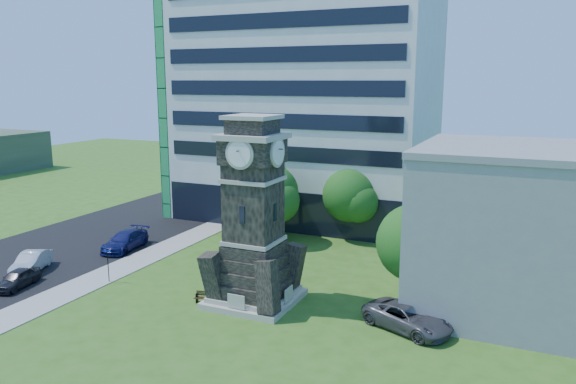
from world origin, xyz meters
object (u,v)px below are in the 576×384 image
at_px(car_street_north, 125,241).
at_px(car_east_lot, 408,317).
at_px(car_street_mid, 31,262).
at_px(park_bench, 207,297).
at_px(street_sign, 108,261).
at_px(car_street_south, 17,279).
at_px(clock_tower, 254,224).

bearing_deg(car_street_north, car_east_lot, -20.90).
height_order(car_street_mid, park_bench, car_street_mid).
bearing_deg(car_east_lot, park_bench, 120.07).
xyz_separation_m(car_street_north, street_sign, (4.27, -6.84, 0.80)).
bearing_deg(car_street_north, car_street_south, -102.92).
bearing_deg(car_east_lot, car_street_mid, 116.63).
relative_size(clock_tower, car_street_north, 2.32).
xyz_separation_m(car_street_south, car_east_lot, (26.54, 4.46, 0.11)).
bearing_deg(car_street_south, car_street_north, 73.56).
xyz_separation_m(car_east_lot, street_sign, (-21.39, -1.00, 0.81)).
distance_m(car_street_south, car_street_north, 10.34).
bearing_deg(park_bench, car_street_mid, 166.44).
bearing_deg(car_street_mid, park_bench, -24.22).
bearing_deg(park_bench, car_east_lot, -7.29).
bearing_deg(clock_tower, car_street_mid, -174.44).
bearing_deg(park_bench, car_street_north, 136.23).
distance_m(car_street_south, park_bench, 14.12).
bearing_deg(car_street_mid, car_east_lot, -21.40).
bearing_deg(car_street_mid, car_street_north, 45.84).
relative_size(car_street_north, park_bench, 3.24).
relative_size(car_street_north, car_east_lot, 0.98).
relative_size(car_street_mid, car_east_lot, 0.84).
distance_m(car_street_mid, park_bench, 15.59).
height_order(clock_tower, car_east_lot, clock_tower).
bearing_deg(car_street_mid, car_street_south, -82.32).
height_order(car_east_lot, park_bench, car_east_lot).
distance_m(car_street_south, car_street_mid, 3.30).
height_order(car_street_mid, street_sign, street_sign).
distance_m(park_bench, street_sign, 8.75).
height_order(car_street_south, street_sign, street_sign).
xyz_separation_m(car_street_south, street_sign, (5.15, 3.46, 0.92)).
relative_size(car_street_south, car_street_north, 0.72).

